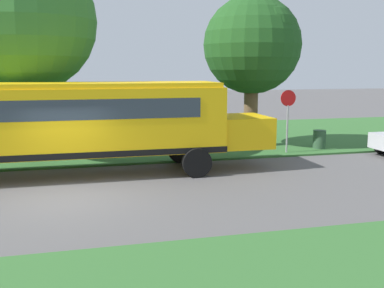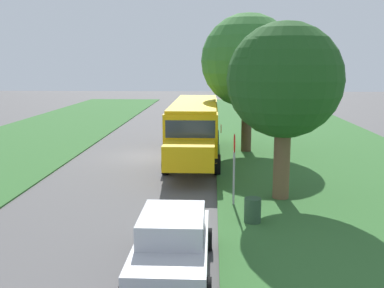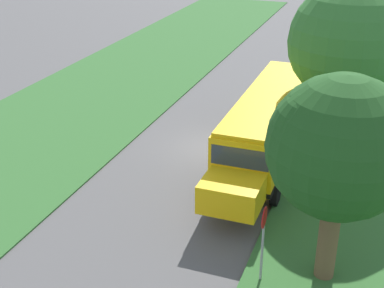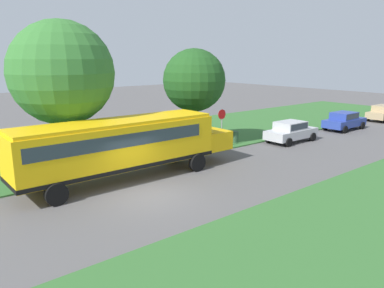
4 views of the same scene
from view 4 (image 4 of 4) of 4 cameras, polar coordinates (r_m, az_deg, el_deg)
ground_plane at (r=17.49m, az=-6.58°, el=-7.85°), size 120.00×120.00×0.00m
grass_verge at (r=26.11m, az=-18.59°, el=-1.32°), size 12.00×80.00×0.08m
grass_far_side at (r=11.74m, az=19.64°, el=-19.53°), size 10.00×80.00×0.07m
school_bus at (r=19.38m, az=-10.49°, el=0.04°), size 2.84×12.42×3.16m
car_silver_nearest at (r=29.02m, az=14.83°, el=2.02°), size 2.02×4.40×1.56m
car_blue_middle at (r=35.46m, az=22.18°, el=3.42°), size 2.02×4.40×1.56m
car_tan_furthest at (r=42.34m, az=27.24°, el=4.36°), size 2.02×4.40×1.56m
oak_tree_beside_bus at (r=21.03m, az=-18.92°, el=10.23°), size 5.44×5.44×8.15m
oak_tree_roadside_mid at (r=26.34m, az=0.61°, el=9.81°), size 4.36×4.36×6.85m
stop_sign at (r=25.95m, az=4.55°, el=3.07°), size 0.08×0.68×2.74m
trash_bin at (r=27.87m, az=6.50°, el=1.03°), size 0.56×0.56×0.90m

